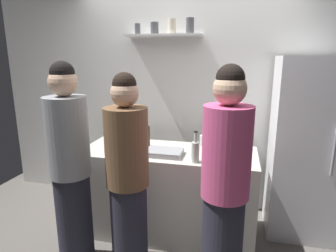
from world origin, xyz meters
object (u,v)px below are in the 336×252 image
at_px(person_pink_top, 225,189).
at_px(wine_bottle_pale_glass, 195,151).
at_px(person_brown_jacket, 128,180).
at_px(baking_pan, 164,152).
at_px(wine_bottle_green_glass, 229,149).
at_px(wine_bottle_dark_glass, 133,131).
at_px(wine_bottle_amber_glass, 147,135).
at_px(refrigerator, 304,149).
at_px(utensil_holder, 204,141).
at_px(water_bottle_plastic, 132,144).
at_px(person_grey_hoodie, 70,169).

bearing_deg(person_pink_top, wine_bottle_pale_glass, -171.37).
relative_size(person_pink_top, person_brown_jacket, 1.04).
distance_m(baking_pan, wine_bottle_green_glass, 0.60).
xyz_separation_m(wine_bottle_dark_glass, person_pink_top, (1.02, -0.91, -0.13)).
xyz_separation_m(wine_bottle_amber_glass, person_brown_jacket, (0.06, -0.70, -0.17)).
xyz_separation_m(refrigerator, person_brown_jacket, (-1.48, -0.96, -0.07)).
xyz_separation_m(baking_pan, utensil_holder, (0.34, 0.37, 0.03)).
bearing_deg(baking_pan, wine_bottle_green_glass, -5.80).
bearing_deg(water_bottle_plastic, baking_pan, 16.74).
bearing_deg(wine_bottle_amber_glass, refrigerator, 9.23).
xyz_separation_m(utensil_holder, water_bottle_plastic, (-0.62, -0.45, 0.06)).
distance_m(baking_pan, water_bottle_plastic, 0.31).
xyz_separation_m(wine_bottle_dark_glass, person_brown_jacket, (0.25, -0.84, -0.17)).
bearing_deg(person_grey_hoodie, wine_bottle_amber_glass, -140.66).
xyz_separation_m(refrigerator, utensil_holder, (-0.97, -0.10, 0.05)).
height_order(wine_bottle_green_glass, person_grey_hoodie, person_grey_hoodie).
relative_size(refrigerator, baking_pan, 5.26).
distance_m(wine_bottle_pale_glass, water_bottle_plastic, 0.59).
bearing_deg(person_grey_hoodie, wine_bottle_green_glass, 179.99).
distance_m(wine_bottle_green_glass, water_bottle_plastic, 0.87).
bearing_deg(baking_pan, refrigerator, 19.63).
relative_size(utensil_holder, person_grey_hoodie, 0.13).
relative_size(refrigerator, person_grey_hoodie, 1.02).
bearing_deg(utensil_holder, baking_pan, -132.46).
bearing_deg(utensil_holder, person_brown_jacket, -120.83).
height_order(refrigerator, wine_bottle_dark_glass, refrigerator).
height_order(baking_pan, person_pink_top, person_pink_top).
distance_m(wine_bottle_pale_glass, person_brown_jacket, 0.63).
bearing_deg(baking_pan, water_bottle_plastic, -163.26).
bearing_deg(wine_bottle_dark_glass, person_pink_top, -41.91).
bearing_deg(person_brown_jacket, baking_pan, 22.12).
distance_m(water_bottle_plastic, person_grey_hoodie, 0.59).
xyz_separation_m(baking_pan, wine_bottle_green_glass, (0.59, -0.06, 0.10)).
xyz_separation_m(refrigerator, wine_bottle_green_glass, (-0.72, -0.53, 0.11)).
distance_m(wine_bottle_green_glass, person_pink_top, 0.52).
relative_size(wine_bottle_pale_glass, person_grey_hoodie, 0.16).
relative_size(person_grey_hoodie, person_pink_top, 1.01).
height_order(utensil_holder, wine_bottle_dark_glass, wine_bottle_dark_glass).
bearing_deg(water_bottle_plastic, wine_bottle_amber_glass, 81.75).
relative_size(baking_pan, wine_bottle_pale_glass, 1.19).
bearing_deg(wine_bottle_pale_glass, wine_bottle_amber_glass, 148.65).
relative_size(refrigerator, person_pink_top, 1.03).
xyz_separation_m(refrigerator, wine_bottle_pale_glass, (-1.00, -0.58, 0.09)).
distance_m(baking_pan, wine_bottle_amber_glass, 0.33).
distance_m(baking_pan, person_grey_hoodie, 0.84).
bearing_deg(wine_bottle_pale_glass, person_brown_jacket, -142.58).
xyz_separation_m(wine_bottle_green_glass, person_brown_jacket, (-0.77, -0.43, -0.18)).
bearing_deg(refrigerator, baking_pan, -160.37).
relative_size(baking_pan, utensil_holder, 1.53).
distance_m(refrigerator, wine_bottle_dark_glass, 1.75).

